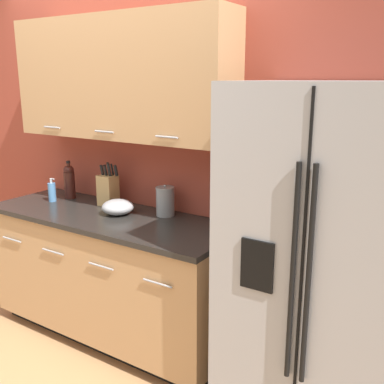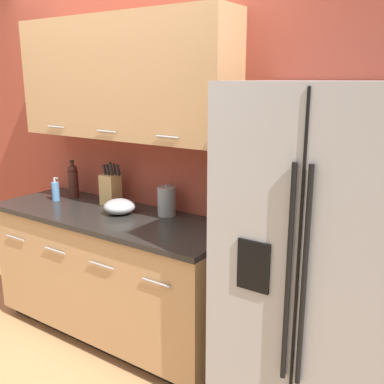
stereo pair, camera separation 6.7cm
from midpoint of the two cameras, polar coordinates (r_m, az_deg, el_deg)
name	(u,v)px [view 1 (the left image)]	position (r m, az deg, el deg)	size (l,w,h in m)	color
wall_back	(129,135)	(3.28, -8.56, 7.17)	(10.00, 0.39, 2.60)	#993D2D
counter_unit	(112,275)	(3.29, -10.65, -10.35)	(1.83, 0.64, 0.92)	black
refrigerator	(325,267)	(2.37, 15.75, -9.14)	(0.93, 0.74, 1.81)	#9E9EA0
knife_block	(108,189)	(3.32, -11.18, 0.37)	(0.14, 0.11, 0.32)	tan
wine_bottle	(69,181)	(3.59, -15.82, 1.37)	(0.08, 0.08, 0.29)	#3D1914
soap_dispenser	(52,192)	(3.55, -17.87, 0.02)	(0.06, 0.06, 0.18)	#4C7FB2
oil_bottle	(223,213)	(2.79, 3.22, -2.71)	(0.05, 0.05, 0.19)	#3D1914
steel_canister	(165,201)	(3.03, -4.05, -1.17)	(0.13, 0.13, 0.21)	gray
mixing_bowl	(118,207)	(3.11, -10.01, -1.89)	(0.22, 0.22, 0.10)	#A3A3A5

